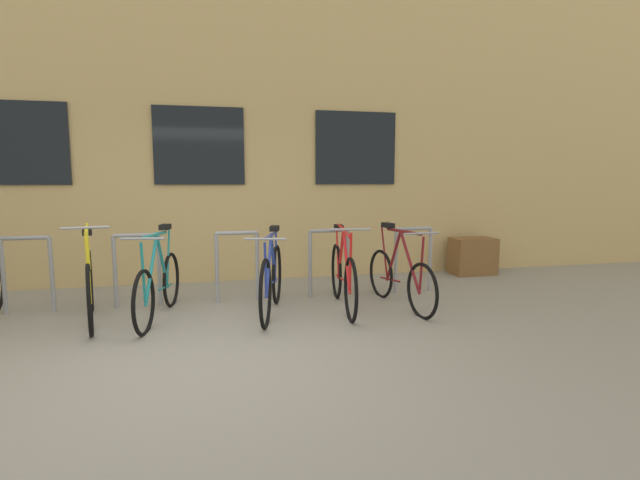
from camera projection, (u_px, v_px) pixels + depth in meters
The scene contains 9 objects.
ground_plane at pixel (198, 358), 4.15m from camera, with size 42.00×42.00×0.00m, color gray.
storefront_building at pixel (201, 85), 9.49m from camera, with size 28.00×5.55×6.86m.
bike_rack at pixel (188, 262), 5.89m from camera, with size 6.56×0.05×0.91m.
bicycle_teal at pixel (159, 285), 5.32m from camera, with size 0.47×1.75×1.05m.
bicycle_red at pixel (343, 276), 5.75m from camera, with size 0.44×1.81×1.04m.
bicycle_blue at pixel (272, 279), 5.51m from camera, with size 0.57×1.74×1.01m.
bicycle_maroon at pixel (400, 277), 5.82m from camera, with size 0.44×1.69×1.02m.
bicycle_yellow at pixel (90, 285), 5.21m from camera, with size 0.53×1.73×1.11m.
planter_box at pixel (473, 256), 7.83m from camera, with size 0.70×0.44×0.60m, color brown.
Camera 1 is at (0.16, -4.13, 1.54)m, focal length 26.68 mm.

